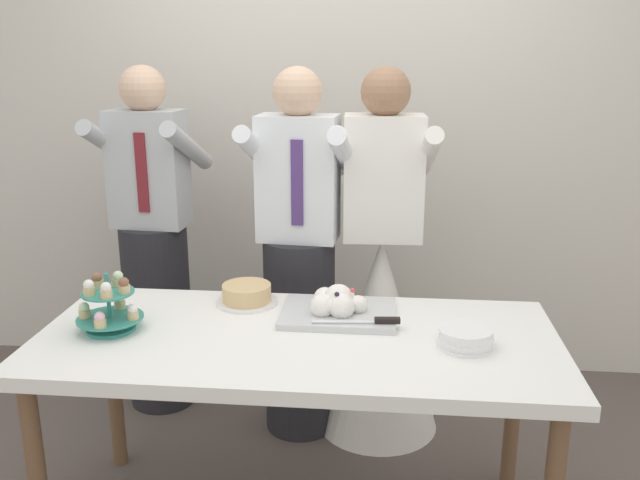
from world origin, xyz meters
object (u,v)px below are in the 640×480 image
(dessert_table, at_px, (297,354))
(cupcake_stand, at_px, (109,307))
(round_cake, at_px, (247,295))
(person_groom, at_px, (299,276))
(plate_stack, at_px, (466,338))
(person_bride, at_px, (380,310))
(person_guest, at_px, (155,260))
(main_cake_tray, at_px, (338,307))

(dessert_table, distance_m, cupcake_stand, 0.68)
(round_cake, height_order, person_groom, person_groom)
(dessert_table, xyz_separation_m, person_groom, (-0.08, 0.70, 0.05))
(plate_stack, height_order, person_bride, person_bride)
(dessert_table, bearing_deg, person_guest, 132.94)
(plate_stack, xyz_separation_m, person_bride, (-0.29, 0.79, -0.23))
(cupcake_stand, distance_m, plate_stack, 1.22)
(cupcake_stand, xyz_separation_m, main_cake_tray, (0.78, 0.20, -0.05))
(round_cake, xyz_separation_m, person_bride, (0.51, 0.46, -0.23))
(person_guest, bearing_deg, person_bride, -6.40)
(dessert_table, bearing_deg, plate_stack, -4.39)
(plate_stack, xyz_separation_m, person_guest, (-1.37, 0.91, -0.06))
(person_bride, bearing_deg, plate_stack, -70.04)
(person_groom, bearing_deg, plate_stack, -48.79)
(cupcake_stand, xyz_separation_m, round_cake, (0.42, 0.30, -0.05))
(plate_stack, bearing_deg, round_cake, 158.05)
(cupcake_stand, height_order, person_groom, person_groom)
(dessert_table, bearing_deg, round_cake, 129.83)
(plate_stack, relative_size, person_groom, 0.11)
(cupcake_stand, xyz_separation_m, plate_stack, (1.22, -0.02, -0.06))
(cupcake_stand, xyz_separation_m, person_groom, (0.57, 0.72, -0.12))
(plate_stack, distance_m, person_bride, 0.87)
(main_cake_tray, relative_size, plate_stack, 2.40)
(dessert_table, bearing_deg, person_bride, 69.23)
(dessert_table, distance_m, plate_stack, 0.58)
(main_cake_tray, xyz_separation_m, round_cake, (-0.36, 0.10, -0.00))
(cupcake_stand, relative_size, plate_stack, 1.27)
(main_cake_tray, bearing_deg, cupcake_stand, -165.71)
(dessert_table, height_order, plate_stack, plate_stack)
(dessert_table, height_order, cupcake_stand, cupcake_stand)
(dessert_table, relative_size, main_cake_tray, 4.13)
(cupcake_stand, relative_size, person_bride, 0.14)
(main_cake_tray, bearing_deg, person_guest, 143.53)
(person_guest, bearing_deg, dessert_table, -47.06)
(main_cake_tray, xyz_separation_m, person_guest, (-0.93, 0.69, -0.07))
(cupcake_stand, distance_m, person_groom, 0.93)
(dessert_table, distance_m, main_cake_tray, 0.24)
(main_cake_tray, relative_size, person_bride, 0.26)
(dessert_table, bearing_deg, main_cake_tray, 53.92)
(person_guest, bearing_deg, round_cake, -45.69)
(dessert_table, distance_m, round_cake, 0.38)
(person_bride, bearing_deg, person_groom, -172.96)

